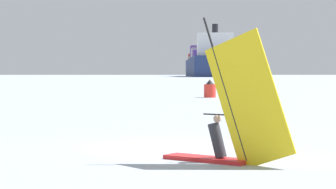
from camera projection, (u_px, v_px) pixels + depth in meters
ground_plane at (166, 147)px, 22.05m from camera, size 4000.00×4000.00×0.00m
windsurfer at (228, 127)px, 18.06m from camera, size 4.03×0.97×4.21m
cargo_ship at (209, 64)px, 504.96m from camera, size 112.60×166.51×35.38m
channel_buoy at (210, 90)px, 67.02m from camera, size 1.21×1.21×1.85m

